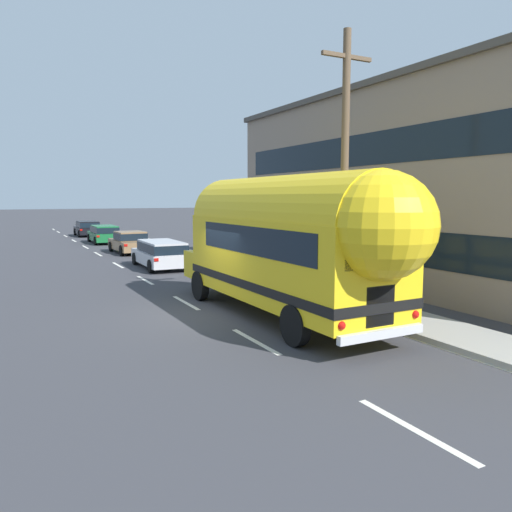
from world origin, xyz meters
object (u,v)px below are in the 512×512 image
object	(u,v)px
car_second	(130,241)
car_third	(104,233)
utility_pole	(345,167)
painted_bus	(291,241)
car_lead	(161,252)
car_fourth	(87,228)

from	to	relation	value
car_second	car_third	size ratio (longest dim) A/B	0.93
utility_pole	car_second	world-z (taller)	utility_pole
car_second	car_third	distance (m)	7.71
painted_bus	car_lead	size ratio (longest dim) A/B	2.24
car_third	car_lead	bearing A→B (deg)	-90.43
car_lead	car_second	xyz separation A→B (m)	(0.29, 7.56, -0.07)
car_fourth	utility_pole	bearing A→B (deg)	-86.15
painted_bus	car_lead	xyz separation A→B (m)	(-0.14, 12.07, -1.51)
car_third	car_fourth	world-z (taller)	same
car_second	car_fourth	world-z (taller)	same
utility_pole	painted_bus	xyz separation A→B (m)	(-2.31, -0.65, -2.12)
painted_bus	car_third	xyz separation A→B (m)	(-0.02, 27.33, -1.52)
painted_bus	car_second	size ratio (longest dim) A/B	2.45
car_lead	utility_pole	bearing A→B (deg)	-77.88
car_lead	car_fourth	world-z (taller)	same
painted_bus	car_third	size ratio (longest dim) A/B	2.27
car_lead	car_second	world-z (taller)	same
car_lead	car_second	distance (m)	7.56
car_lead	car_third	bearing A→B (deg)	89.57
utility_pole	car_fourth	distance (m)	34.86
utility_pole	car_third	bearing A→B (deg)	95.00
car_second	car_fourth	size ratio (longest dim) A/B	1.01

